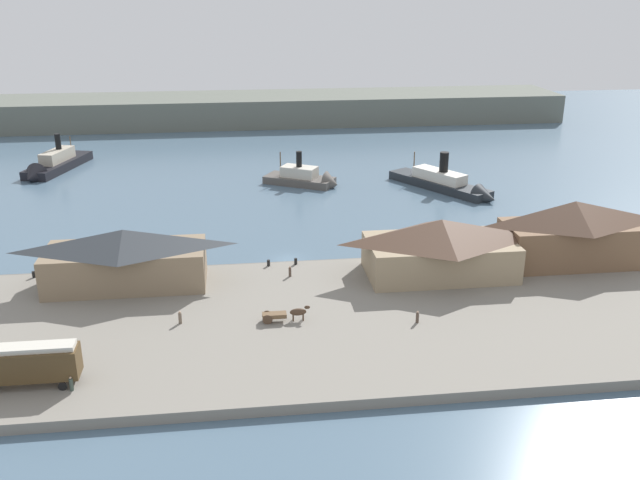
{
  "coord_description": "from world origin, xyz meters",
  "views": [
    {
      "loc": [
        -7.13,
        -96.33,
        39.17
      ],
      "look_at": [
        5.14,
        2.39,
        2.0
      ],
      "focal_mm": 38.71,
      "sensor_mm": 36.0,
      "label": 1
    }
  ],
  "objects_px": {
    "mooring_post_east": "(34,274)",
    "ferry_approaching_west": "(308,179)",
    "horse_cart": "(284,314)",
    "ferry_approaching_east": "(449,185)",
    "ferry_shed_west_terminal": "(125,257)",
    "pedestrian_standing_center": "(180,318)",
    "mooring_post_center_west": "(296,261)",
    "ferry_near_quay": "(52,166)",
    "ferry_shed_central_terminal": "(440,247)",
    "mooring_post_west": "(269,263)",
    "pedestrian_by_tram": "(417,317)",
    "street_tram": "(24,363)",
    "ferry_shed_customs_shed": "(572,232)",
    "pedestrian_at_waters_edge": "(290,272)",
    "pedestrian_walking_east": "(71,384)"
  },
  "relations": [
    {
      "from": "pedestrian_at_waters_edge",
      "to": "mooring_post_center_west",
      "type": "relative_size",
      "value": 1.69
    },
    {
      "from": "pedestrian_at_waters_edge",
      "to": "ferry_approaching_east",
      "type": "bearing_deg",
      "value": 49.45
    },
    {
      "from": "pedestrian_walking_east",
      "to": "ferry_near_quay",
      "type": "xyz_separation_m",
      "value": [
        -23.1,
        92.3,
        -0.48
      ]
    },
    {
      "from": "ferry_shed_customs_shed",
      "to": "street_tram",
      "type": "xyz_separation_m",
      "value": [
        -68.77,
        -24.08,
        -2.12
      ]
    },
    {
      "from": "pedestrian_standing_center",
      "to": "ferry_near_quay",
      "type": "distance_m",
      "value": 85.56
    },
    {
      "from": "ferry_approaching_east",
      "to": "ferry_shed_central_terminal",
      "type": "bearing_deg",
      "value": -108.91
    },
    {
      "from": "mooring_post_east",
      "to": "ferry_approaching_west",
      "type": "height_order",
      "value": "ferry_approaching_west"
    },
    {
      "from": "horse_cart",
      "to": "mooring_post_west",
      "type": "xyz_separation_m",
      "value": [
        -0.93,
        17.39,
        -0.48
      ]
    },
    {
      "from": "horse_cart",
      "to": "ferry_approaching_west",
      "type": "distance_m",
      "value": 63.48
    },
    {
      "from": "street_tram",
      "to": "mooring_post_center_west",
      "type": "height_order",
      "value": "street_tram"
    },
    {
      "from": "ferry_shed_west_terminal",
      "to": "mooring_post_east",
      "type": "xyz_separation_m",
      "value": [
        -13.17,
        4.07,
        -3.53
      ]
    },
    {
      "from": "street_tram",
      "to": "ferry_approaching_east",
      "type": "height_order",
      "value": "ferry_approaching_east"
    },
    {
      "from": "horse_cart",
      "to": "ferry_approaching_east",
      "type": "height_order",
      "value": "ferry_approaching_east"
    },
    {
      "from": "pedestrian_standing_center",
      "to": "mooring_post_west",
      "type": "xyz_separation_m",
      "value": [
        11.36,
        16.46,
        -0.29
      ]
    },
    {
      "from": "pedestrian_standing_center",
      "to": "ferry_approaching_west",
      "type": "relative_size",
      "value": 0.1
    },
    {
      "from": "street_tram",
      "to": "pedestrian_standing_center",
      "type": "height_order",
      "value": "street_tram"
    },
    {
      "from": "ferry_shed_customs_shed",
      "to": "pedestrian_standing_center",
      "type": "relative_size",
      "value": 12.12
    },
    {
      "from": "mooring_post_center_west",
      "to": "ferry_approaching_east",
      "type": "bearing_deg",
      "value": 47.32
    },
    {
      "from": "ferry_shed_central_terminal",
      "to": "ferry_approaching_east",
      "type": "height_order",
      "value": "ferry_shed_central_terminal"
    },
    {
      "from": "street_tram",
      "to": "ferry_approaching_east",
      "type": "distance_m",
      "value": 91.43
    },
    {
      "from": "ferry_shed_customs_shed",
      "to": "ferry_shed_west_terminal",
      "type": "bearing_deg",
      "value": -179.92
    },
    {
      "from": "street_tram",
      "to": "ferry_approaching_west",
      "type": "distance_m",
      "value": 82.05
    },
    {
      "from": "horse_cart",
      "to": "ferry_near_quay",
      "type": "relative_size",
      "value": 0.24
    },
    {
      "from": "mooring_post_west",
      "to": "ferry_approaching_east",
      "type": "distance_m",
      "value": 53.25
    },
    {
      "from": "ferry_shed_customs_shed",
      "to": "ferry_near_quay",
      "type": "bearing_deg",
      "value": 142.61
    },
    {
      "from": "ferry_shed_west_terminal",
      "to": "pedestrian_standing_center",
      "type": "xyz_separation_m",
      "value": [
        7.7,
        -12.22,
        -3.24
      ]
    },
    {
      "from": "street_tram",
      "to": "pedestrian_at_waters_edge",
      "type": "bearing_deg",
      "value": 40.3
    },
    {
      "from": "pedestrian_standing_center",
      "to": "street_tram",
      "type": "bearing_deg",
      "value": -140.62
    },
    {
      "from": "street_tram",
      "to": "pedestrian_standing_center",
      "type": "bearing_deg",
      "value": 39.38
    },
    {
      "from": "ferry_shed_central_terminal",
      "to": "ferry_shed_customs_shed",
      "type": "height_order",
      "value": "ferry_shed_customs_shed"
    },
    {
      "from": "mooring_post_east",
      "to": "mooring_post_center_west",
      "type": "distance_m",
      "value": 36.15
    },
    {
      "from": "mooring_post_west",
      "to": "ferry_approaching_east",
      "type": "bearing_deg",
      "value": 44.33
    },
    {
      "from": "ferry_shed_west_terminal",
      "to": "ferry_near_quay",
      "type": "bearing_deg",
      "value": 110.64
    },
    {
      "from": "pedestrian_standing_center",
      "to": "ferry_approaching_east",
      "type": "bearing_deg",
      "value": 47.34
    },
    {
      "from": "pedestrian_by_tram",
      "to": "mooring_post_west",
      "type": "distance_m",
      "value": 25.82
    },
    {
      "from": "mooring_post_center_west",
      "to": "pedestrian_walking_east",
      "type": "bearing_deg",
      "value": -129.93
    },
    {
      "from": "pedestrian_by_tram",
      "to": "ferry_near_quay",
      "type": "distance_m",
      "value": 102.35
    },
    {
      "from": "pedestrian_by_tram",
      "to": "mooring_post_east",
      "type": "bearing_deg",
      "value": 158.18
    },
    {
      "from": "ferry_near_quay",
      "to": "street_tram",
      "type": "bearing_deg",
      "value": -78.48
    },
    {
      "from": "mooring_post_west",
      "to": "ferry_approaching_east",
      "type": "xyz_separation_m",
      "value": [
        38.09,
        37.21,
        -0.23
      ]
    },
    {
      "from": "pedestrian_at_waters_edge",
      "to": "ferry_shed_west_terminal",
      "type": "bearing_deg",
      "value": -179.65
    },
    {
      "from": "ferry_shed_west_terminal",
      "to": "ferry_shed_customs_shed",
      "type": "bearing_deg",
      "value": 0.08
    },
    {
      "from": "pedestrian_standing_center",
      "to": "mooring_post_center_west",
      "type": "height_order",
      "value": "pedestrian_standing_center"
    },
    {
      "from": "pedestrian_at_waters_edge",
      "to": "pedestrian_by_tram",
      "type": "height_order",
      "value": "pedestrian_by_tram"
    },
    {
      "from": "pedestrian_standing_center",
      "to": "ferry_approaching_east",
      "type": "distance_m",
      "value": 72.98
    },
    {
      "from": "ferry_shed_west_terminal",
      "to": "ferry_shed_customs_shed",
      "type": "relative_size",
      "value": 1.08
    },
    {
      "from": "pedestrian_standing_center",
      "to": "ferry_approaching_west",
      "type": "height_order",
      "value": "ferry_approaching_west"
    },
    {
      "from": "street_tram",
      "to": "mooring_post_west",
      "type": "xyz_separation_m",
      "value": [
        25.71,
        28.24,
        -2.15
      ]
    },
    {
      "from": "mooring_post_center_west",
      "to": "ferry_approaching_west",
      "type": "xyz_separation_m",
      "value": [
        6.56,
        45.21,
        -0.36
      ]
    },
    {
      "from": "mooring_post_west",
      "to": "ferry_near_quay",
      "type": "relative_size",
      "value": 0.04
    }
  ]
}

